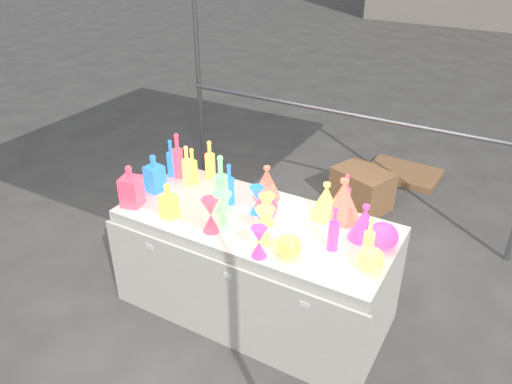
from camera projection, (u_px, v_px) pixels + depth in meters
The scene contains 31 objects.
ground at pixel (256, 307), 3.59m from camera, with size 80.00×80.00×0.00m, color #63615C.
display_table at pixel (255, 266), 3.40m from camera, with size 1.84×0.83×0.75m.
cardboard_box_closed at pixel (362, 189), 4.74m from camera, with size 0.52×0.37×0.37m, color #A17149.
cardboard_box_flat at pixel (403, 173), 5.36m from camera, with size 0.74×0.53×0.06m, color #A17149.
bottle_0 at pixel (210, 159), 3.67m from camera, with size 0.07×0.07×0.29m, color #DF1548, non-canonical shape.
bottle_1 at pixel (171, 158), 3.69m from camera, with size 0.07×0.07×0.29m, color #18863D, non-canonical shape.
bottle_2 at pixel (178, 156), 3.65m from camera, with size 0.08×0.08×0.35m, color #EA5618, non-canonical shape.
bottle_4 at pixel (187, 165), 3.56m from camera, with size 0.07×0.07×0.30m, color #116D65, non-canonical shape.
bottle_5 at pixel (221, 184), 3.22m from camera, with size 0.09×0.09×0.40m, color #B7249E, non-canonical shape.
bottle_6 at pixel (192, 166), 3.59m from camera, with size 0.07×0.07×0.27m, color #DF1548, non-canonical shape.
bottle_7 at pixel (229, 184), 3.33m from camera, with size 0.07×0.07×0.29m, color #18863D, non-canonical shape.
decanter_0 at pixel (168, 200), 3.19m from camera, with size 0.10×0.10×0.25m, color #DF1548, non-canonical shape.
decanter_1 at pixel (131, 186), 3.31m from camera, with size 0.13×0.13×0.30m, color #EA5618, non-canonical shape.
decanter_2 at pixel (154, 173), 3.49m from camera, with size 0.11×0.11×0.28m, color #18863D, non-canonical shape.
hourglass_0 at pixel (211, 215), 3.05m from camera, with size 0.11×0.11×0.22m, color #EA5618, non-canonical shape.
hourglass_1 at pixel (259, 242), 2.83m from camera, with size 0.10×0.10×0.19m, color #1B509D, non-canonical shape.
hourglass_2 at pixel (265, 226), 2.94m from camera, with size 0.12×0.12×0.23m, color #116D65, non-canonical shape.
hourglass_3 at pixel (223, 210), 3.09m from camera, with size 0.12×0.12×0.24m, color #B7249E, non-canonical shape.
hourglass_4 at pixel (267, 210), 3.13m from camera, with size 0.10×0.10×0.21m, color #DF1548, non-canonical shape.
hourglass_5 at pixel (257, 200), 3.24m from camera, with size 0.10×0.10×0.19m, color #18863D, non-canonical shape.
globe_0 at pixel (289, 247), 2.85m from camera, with size 0.15×0.15×0.12m, color #DF1548, non-canonical shape.
globe_1 at pixel (371, 260), 2.75m from camera, with size 0.15×0.15×0.12m, color #116D65, non-canonical shape.
globe_2 at pixel (266, 208), 3.23m from camera, with size 0.15×0.15×0.12m, color #EA5618, non-canonical shape.
globe_3 at pixel (382, 238), 2.91m from camera, with size 0.18×0.18×0.15m, color #1B509D, non-canonical shape.
lampshade_0 at pixel (267, 182), 3.41m from camera, with size 0.20×0.20×0.24m, color gold, non-canonical shape.
lampshade_1 at pixel (343, 199), 3.16m from camera, with size 0.24×0.24×0.29m, color gold, non-canonical shape.
lampshade_2 at pixel (365, 222), 2.99m from camera, with size 0.19×0.19×0.23m, color #1B509D, non-canonical shape.
lampshade_3 at pixel (326, 200), 3.19m from camera, with size 0.21×0.21×0.25m, color #116D65, non-canonical shape.
bottle_9 at pixel (346, 194), 3.23m from camera, with size 0.06×0.06×0.28m, color #EA5618, non-canonical shape.
bottle_10 at pixel (334, 229), 2.87m from camera, with size 0.06×0.06×0.29m, color #1B509D, non-canonical shape.
bottle_11 at pixel (369, 238), 2.79m from camera, with size 0.06×0.06×0.27m, color #116D65, non-canonical shape.
Camera 1 is at (1.35, -2.37, 2.49)m, focal length 35.00 mm.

